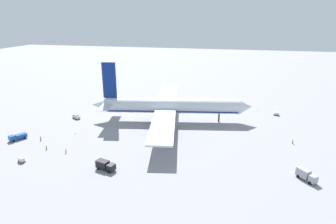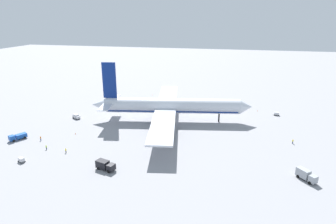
{
  "view_description": "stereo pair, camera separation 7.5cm",
  "coord_description": "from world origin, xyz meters",
  "px_view_note": "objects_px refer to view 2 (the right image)",
  "views": [
    {
      "loc": [
        25.52,
        -121.5,
        45.81
      ],
      "look_at": [
        -1.93,
        -0.62,
        4.39
      ],
      "focal_mm": 31.14,
      "sensor_mm": 36.0,
      "label": 1
    },
    {
      "loc": [
        25.6,
        -121.48,
        45.81
      ],
      "look_at": [
        -1.93,
        -0.62,
        4.39
      ],
      "focal_mm": 31.14,
      "sensor_mm": 36.0,
      "label": 2
    }
  ],
  "objects_px": {
    "traffic_cone_0": "(105,100)",
    "service_van": "(76,116)",
    "baggage_cart_1": "(277,114)",
    "ground_worker_2": "(293,141)",
    "ground_worker_1": "(46,147)",
    "traffic_cone_2": "(75,134)",
    "baggage_cart_0": "(21,160)",
    "airliner": "(169,106)",
    "traffic_cone_1": "(152,95)",
    "service_truck_1": "(18,137)",
    "service_truck_2": "(306,175)",
    "baggage_cart_2": "(109,100)",
    "ground_worker_0": "(41,138)",
    "service_truck_0": "(105,165)",
    "traffic_cone_3": "(257,111)",
    "ground_worker_3": "(66,150)"
  },
  "relations": [
    {
      "from": "ground_worker_3",
      "to": "traffic_cone_3",
      "type": "distance_m",
      "value": 92.85
    },
    {
      "from": "ground_worker_0",
      "to": "ground_worker_1",
      "type": "xyz_separation_m",
      "value": [
        6.84,
        -6.39,
        -0.08
      ]
    },
    {
      "from": "service_truck_2",
      "to": "service_van",
      "type": "xyz_separation_m",
      "value": [
        -92.65,
        33.45,
        -0.61
      ]
    },
    {
      "from": "traffic_cone_0",
      "to": "traffic_cone_2",
      "type": "height_order",
      "value": "same"
    },
    {
      "from": "ground_worker_1",
      "to": "traffic_cone_2",
      "type": "xyz_separation_m",
      "value": [
        2.97,
        14.9,
        -0.55
      ]
    },
    {
      "from": "traffic_cone_0",
      "to": "service_truck_1",
      "type": "bearing_deg",
      "value": -99.95
    },
    {
      "from": "ground_worker_0",
      "to": "traffic_cone_1",
      "type": "height_order",
      "value": "ground_worker_0"
    },
    {
      "from": "service_truck_1",
      "to": "traffic_cone_0",
      "type": "bearing_deg",
      "value": 80.05
    },
    {
      "from": "baggage_cart_1",
      "to": "ground_worker_2",
      "type": "relative_size",
      "value": 1.77
    },
    {
      "from": "traffic_cone_3",
      "to": "traffic_cone_1",
      "type": "bearing_deg",
      "value": 163.51
    },
    {
      "from": "service_truck_1",
      "to": "baggage_cart_0",
      "type": "distance_m",
      "value": 20.62
    },
    {
      "from": "service_truck_0",
      "to": "service_truck_1",
      "type": "relative_size",
      "value": 1.02
    },
    {
      "from": "service_truck_2",
      "to": "service_van",
      "type": "relative_size",
      "value": 1.34
    },
    {
      "from": "airliner",
      "to": "service_truck_2",
      "type": "distance_m",
      "value": 63.72
    },
    {
      "from": "baggage_cart_2",
      "to": "traffic_cone_1",
      "type": "height_order",
      "value": "baggage_cart_2"
    },
    {
      "from": "airliner",
      "to": "service_van",
      "type": "distance_m",
      "value": 43.95
    },
    {
      "from": "service_truck_0",
      "to": "ground_worker_1",
      "type": "distance_m",
      "value": 28.0
    },
    {
      "from": "service_truck_0",
      "to": "traffic_cone_2",
      "type": "distance_m",
      "value": 33.39
    },
    {
      "from": "baggage_cart_1",
      "to": "baggage_cart_2",
      "type": "distance_m",
      "value": 88.17
    },
    {
      "from": "baggage_cart_1",
      "to": "ground_worker_0",
      "type": "height_order",
      "value": "ground_worker_0"
    },
    {
      "from": "baggage_cart_2",
      "to": "traffic_cone_2",
      "type": "height_order",
      "value": "baggage_cart_2"
    },
    {
      "from": "baggage_cart_0",
      "to": "airliner",
      "type": "bearing_deg",
      "value": 51.37
    },
    {
      "from": "airliner",
      "to": "traffic_cone_2",
      "type": "relative_size",
      "value": 147.57
    },
    {
      "from": "service_truck_1",
      "to": "ground_worker_2",
      "type": "distance_m",
      "value": 104.82
    },
    {
      "from": "ground_worker_1",
      "to": "ground_worker_3",
      "type": "relative_size",
      "value": 0.99
    },
    {
      "from": "service_van",
      "to": "ground_worker_1",
      "type": "distance_m",
      "value": 32.87
    },
    {
      "from": "ground_worker_0",
      "to": "traffic_cone_2",
      "type": "relative_size",
      "value": 3.23
    },
    {
      "from": "baggage_cart_1",
      "to": "traffic_cone_3",
      "type": "xyz_separation_m",
      "value": [
        -8.51,
        4.43,
        -0.55
      ]
    },
    {
      "from": "airliner",
      "to": "service_truck_1",
      "type": "height_order",
      "value": "airliner"
    },
    {
      "from": "service_truck_0",
      "to": "ground_worker_3",
      "type": "distance_m",
      "value": 19.95
    },
    {
      "from": "baggage_cart_2",
      "to": "ground_worker_2",
      "type": "distance_m",
      "value": 97.11
    },
    {
      "from": "airliner",
      "to": "baggage_cart_2",
      "type": "height_order",
      "value": "airliner"
    },
    {
      "from": "ground_worker_1",
      "to": "airliner",
      "type": "bearing_deg",
      "value": 46.36
    },
    {
      "from": "service_truck_0",
      "to": "traffic_cone_1",
      "type": "relative_size",
      "value": 12.2
    },
    {
      "from": "baggage_cart_0",
      "to": "ground_worker_1",
      "type": "distance_m",
      "value": 10.43
    },
    {
      "from": "ground_worker_0",
      "to": "ground_worker_2",
      "type": "height_order",
      "value": "ground_worker_2"
    },
    {
      "from": "traffic_cone_2",
      "to": "airliner",
      "type": "bearing_deg",
      "value": 34.95
    },
    {
      "from": "ground_worker_2",
      "to": "traffic_cone_2",
      "type": "xyz_separation_m",
      "value": [
        -84.03,
        -9.94,
        -0.64
      ]
    },
    {
      "from": "ground_worker_1",
      "to": "ground_worker_2",
      "type": "height_order",
      "value": "ground_worker_2"
    },
    {
      "from": "service_truck_1",
      "to": "traffic_cone_1",
      "type": "height_order",
      "value": "service_truck_1"
    },
    {
      "from": "ground_worker_1",
      "to": "ground_worker_2",
      "type": "distance_m",
      "value": 90.48
    },
    {
      "from": "baggage_cart_1",
      "to": "service_truck_2",
      "type": "bearing_deg",
      "value": -88.89
    },
    {
      "from": "ground_worker_0",
      "to": "traffic_cone_0",
      "type": "height_order",
      "value": "ground_worker_0"
    },
    {
      "from": "traffic_cone_1",
      "to": "traffic_cone_0",
      "type": "bearing_deg",
      "value": -142.69
    },
    {
      "from": "service_truck_0",
      "to": "ground_worker_2",
      "type": "xyz_separation_m",
      "value": [
        60.37,
        33.46,
        -0.62
      ]
    },
    {
      "from": "traffic_cone_0",
      "to": "service_van",
      "type": "bearing_deg",
      "value": -90.94
    },
    {
      "from": "service_van",
      "to": "service_truck_1",
      "type": "bearing_deg",
      "value": -109.43
    },
    {
      "from": "service_van",
      "to": "baggage_cart_0",
      "type": "height_order",
      "value": "service_van"
    },
    {
      "from": "airliner",
      "to": "baggage_cart_0",
      "type": "distance_m",
      "value": 62.59
    },
    {
      "from": "ground_worker_1",
      "to": "traffic_cone_1",
      "type": "relative_size",
      "value": 2.96
    }
  ]
}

